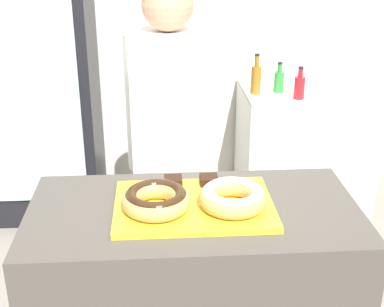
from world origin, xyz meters
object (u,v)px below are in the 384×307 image
Objects in this scene: donut_chocolate_glaze at (156,199)px; brownie_back_left at (173,181)px; donut_light_glaze at (233,197)px; bottle_amber at (256,78)px; baker_person at (170,149)px; beverage_fridge at (41,85)px; brownie_back_right at (209,180)px; bottle_green at (279,81)px; bottle_red at (300,86)px; serving_tray at (194,206)px; chest_freezer at (303,145)px.

donut_chocolate_glaze reaches higher than brownie_back_left.
donut_light_glaze is 1.75m from bottle_amber.
baker_person reaches higher than bottle_amber.
beverage_fridge is 1.43m from bottle_amber.
brownie_back_right is 0.04× the size of beverage_fridge.
beverage_fridge is 1.59m from bottle_green.
beverage_fridge is at bearing 176.56° from bottle_amber.
bottle_red reaches higher than bottle_green.
serving_tray is 0.17m from brownie_back_left.
brownie_back_right is at bearing -72.26° from baker_person.
bottle_amber is (1.42, -0.09, 0.04)m from beverage_fridge.
donut_light_glaze is 1.19× the size of bottle_red.
baker_person reaches higher than brownie_back_left.
beverage_fridge is (-1.03, 1.79, -0.07)m from donut_light_glaze.
brownie_back_left is at bearing -116.49° from bottle_green.
beverage_fridge is at bearing 119.94° from donut_light_glaze.
donut_light_glaze is 0.67m from baker_person.
bottle_amber reaches higher than donut_light_glaze.
donut_light_glaze is 1.70m from bottle_red.
brownie_back_right is at bearing 65.35° from serving_tray.
donut_light_glaze is 3.56× the size of brownie_back_right.
bottle_green is (0.55, 1.73, -0.05)m from donut_light_glaze.
brownie_back_right is 1.88m from chest_freezer.
bottle_red is (0.93, 1.57, -0.05)m from donut_chocolate_glaze.
chest_freezer is at bearing 66.60° from donut_light_glaze.
serving_tray is 1.82m from bottle_green.
bottle_green is at bearing 67.66° from serving_tray.
baker_person is at bearing -124.91° from bottle_green.
serving_tray is 2.04m from chest_freezer.
bottle_amber is (0.39, 1.70, -0.03)m from donut_light_glaze.
beverage_fridge is (-0.82, 1.15, 0.00)m from baker_person.
donut_chocolate_glaze is at bearing -67.20° from beverage_fridge.
serving_tray is 0.34× the size of baker_person.
donut_light_glaze is (0.14, -0.04, 0.05)m from serving_tray.
beverage_fridge reaches higher than bottle_green.
donut_light_glaze is 2.03m from chest_freezer.
baker_person is (-0.07, 0.59, -0.02)m from serving_tray.
brownie_back_left is 0.35× the size of bottle_green.
baker_person is at bearing 83.78° from donut_chocolate_glaze.
donut_chocolate_glaze is 0.14× the size of beverage_fridge.
beverage_fridge reaches higher than serving_tray.
serving_tray is 2.77× the size of bottle_red.
beverage_fridge reaches higher than donut_chocolate_glaze.
donut_chocolate_glaze reaches higher than serving_tray.
chest_freezer is at bearing 0.21° from beverage_fridge.
bottle_green is at bearing 72.22° from donut_light_glaze.
donut_chocolate_glaze is at bearing 180.00° from donut_light_glaze.
brownie_back_right is 0.04× the size of baker_person.
donut_light_glaze is at bearing -60.06° from beverage_fridge.
bottle_red is (0.86, 0.94, 0.02)m from baker_person.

